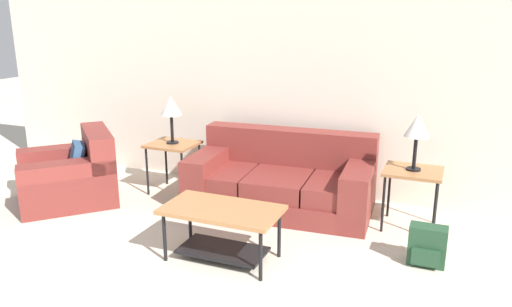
# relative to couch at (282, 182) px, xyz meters

# --- Properties ---
(wall_back) EXTENTS (8.70, 0.06, 2.60)m
(wall_back) POSITION_rel_couch_xyz_m (0.03, 0.61, 1.01)
(wall_back) COLOR silver
(wall_back) RESTS_ON ground_plane
(couch) EXTENTS (2.02, 1.11, 0.82)m
(couch) POSITION_rel_couch_xyz_m (0.00, 0.00, 0.00)
(couch) COLOR maroon
(couch) RESTS_ON ground_plane
(armchair) EXTENTS (1.38, 1.38, 0.80)m
(armchair) POSITION_rel_couch_xyz_m (-2.29, -0.71, -0.01)
(armchair) COLOR maroon
(armchair) RESTS_ON ground_plane
(coffee_table) EXTENTS (1.01, 0.56, 0.48)m
(coffee_table) POSITION_rel_couch_xyz_m (-0.08, -1.33, 0.06)
(coffee_table) COLOR #A87042
(coffee_table) RESTS_ON ground_plane
(side_table_left) EXTENTS (0.55, 0.49, 0.61)m
(side_table_left) POSITION_rel_couch_xyz_m (-1.36, -0.02, 0.25)
(side_table_left) COLOR #A87042
(side_table_left) RESTS_ON ground_plane
(side_table_right) EXTENTS (0.55, 0.49, 0.61)m
(side_table_right) POSITION_rel_couch_xyz_m (1.37, -0.02, 0.25)
(side_table_right) COLOR #A87042
(side_table_right) RESTS_ON ground_plane
(table_lamp_left) EXTENTS (0.24, 0.24, 0.56)m
(table_lamp_left) POSITION_rel_couch_xyz_m (-1.36, -0.02, 0.74)
(table_lamp_left) COLOR black
(table_lamp_left) RESTS_ON side_table_left
(table_lamp_right) EXTENTS (0.24, 0.24, 0.56)m
(table_lamp_right) POSITION_rel_couch_xyz_m (1.37, -0.02, 0.74)
(table_lamp_right) COLOR black
(table_lamp_right) RESTS_ON side_table_right
(backpack) EXTENTS (0.31, 0.24, 0.35)m
(backpack) POSITION_rel_couch_xyz_m (1.59, -0.76, -0.12)
(backpack) COLOR #23472D
(backpack) RESTS_ON ground_plane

